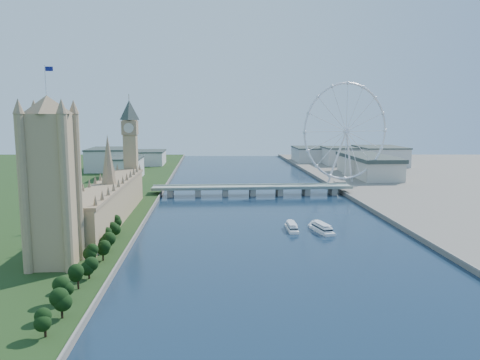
{
  "coord_description": "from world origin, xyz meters",
  "views": [
    {
      "loc": [
        -47.12,
        -208.19,
        88.87
      ],
      "look_at": [
        -19.65,
        210.0,
        29.67
      ],
      "focal_mm": 35.0,
      "sensor_mm": 36.0,
      "label": 1
    }
  ],
  "objects": [
    {
      "name": "london_eye",
      "position": [
        119.98,
        355.08,
        67.52
      ],
      "size": [
        113.6,
        39.12,
        124.3
      ],
      "color": "silver",
      "rests_on": "ground"
    },
    {
      "name": "parliament_range",
      "position": [
        -128.0,
        170.0,
        18.48
      ],
      "size": [
        24.0,
        200.0,
        70.0
      ],
      "color": "tan",
      "rests_on": "ground"
    },
    {
      "name": "tree_row",
      "position": [
        -113.0,
        50.0,
        9.75
      ],
      "size": [
        7.44,
        167.44,
        20.94
      ],
      "color": "black",
      "rests_on": "ground"
    },
    {
      "name": "tour_boat_far",
      "position": [
        37.76,
        133.38,
        0.0
      ],
      "size": [
        14.8,
        33.58,
        7.22
      ],
      "primitive_type": null,
      "rotation": [
        0.0,
        0.0,
        0.2
      ],
      "color": "white",
      "rests_on": "ground"
    },
    {
      "name": "county_hall",
      "position": [
        175.0,
        430.0,
        0.0
      ],
      "size": [
        54.0,
        144.0,
        35.0
      ],
      "primitive_type": null,
      "color": "beige",
      "rests_on": "ground"
    },
    {
      "name": "ground",
      "position": [
        0.0,
        0.0,
        0.0
      ],
      "size": [
        2000.0,
        2000.0,
        0.0
      ],
      "primitive_type": "plane",
      "color": "#1B334C",
      "rests_on": "ground"
    },
    {
      "name": "westminster_bridge",
      "position": [
        0.0,
        300.0,
        6.63
      ],
      "size": [
        220.0,
        22.0,
        9.5
      ],
      "color": "gray",
      "rests_on": "ground"
    },
    {
      "name": "tour_boat_near",
      "position": [
        15.83,
        139.85,
        0.0
      ],
      "size": [
        7.94,
        29.49,
        6.49
      ],
      "primitive_type": null,
      "rotation": [
        0.0,
        0.0,
        -0.01
      ],
      "color": "white",
      "rests_on": "ground"
    },
    {
      "name": "victoria_tower",
      "position": [
        -135.0,
        55.0,
        54.49
      ],
      "size": [
        28.16,
        28.16,
        112.0
      ],
      "color": "tan",
      "rests_on": "ground"
    },
    {
      "name": "city_skyline",
      "position": [
        39.22,
        560.08,
        16.96
      ],
      "size": [
        505.0,
        280.0,
        32.0
      ],
      "color": "beige",
      "rests_on": "ground"
    },
    {
      "name": "big_ben",
      "position": [
        -128.0,
        278.0,
        66.57
      ],
      "size": [
        20.02,
        20.02,
        110.0
      ],
      "color": "tan",
      "rests_on": "ground"
    }
  ]
}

